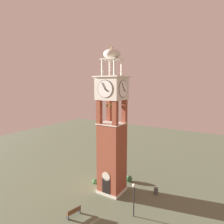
# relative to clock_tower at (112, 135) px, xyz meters

# --- Properties ---
(ground) EXTENTS (80.00, 80.00, 0.00)m
(ground) POSITION_rel_clock_tower_xyz_m (-0.00, 0.00, -7.42)
(ground) COLOR #5B664C
(clock_tower) EXTENTS (3.40, 3.40, 17.96)m
(clock_tower) POSITION_rel_clock_tower_xyz_m (0.00, 0.00, 0.00)
(clock_tower) COLOR brown
(clock_tower) RESTS_ON ground
(park_bench) EXTENTS (0.83, 1.66, 0.95)m
(park_bench) POSITION_rel_clock_tower_xyz_m (-0.78, -6.32, -6.93)
(park_bench) COLOR brown
(park_bench) RESTS_ON ground
(lamp_post) EXTENTS (0.36, 0.36, 3.60)m
(lamp_post) POSITION_rel_clock_tower_xyz_m (4.51, -3.05, -4.90)
(lamp_post) COLOR black
(lamp_post) RESTS_ON ground
(trash_bin) EXTENTS (0.52, 0.52, 0.80)m
(trash_bin) POSITION_rel_clock_tower_xyz_m (5.08, 2.25, -7.02)
(trash_bin) COLOR #4C4C51
(trash_bin) RESTS_ON ground
(shrub_near_entry) EXTENTS (0.78, 0.78, 0.60)m
(shrub_near_entry) POSITION_rel_clock_tower_xyz_m (-3.01, 0.41, -7.12)
(shrub_near_entry) COLOR #336638
(shrub_near_entry) RESTS_ON ground
(shrub_left_of_tower) EXTENTS (0.96, 0.96, 0.84)m
(shrub_left_of_tower) POSITION_rel_clock_tower_xyz_m (0.71, 3.36, -7.00)
(shrub_left_of_tower) COLOR #336638
(shrub_left_of_tower) RESTS_ON ground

